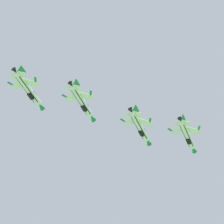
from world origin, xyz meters
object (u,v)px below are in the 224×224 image
(fighter_jet_lead, at_px, (187,135))
(fighter_jet_left_outer, at_px, (28,89))
(fighter_jet_left_wing, at_px, (140,127))
(fighter_jet_right_wing, at_px, (82,102))

(fighter_jet_lead, xyz_separation_m, fighter_jet_left_outer, (-30.54, -40.17, 1.20))
(fighter_jet_lead, distance_m, fighter_jet_left_outer, 50.48)
(fighter_jet_left_wing, distance_m, fighter_jet_left_outer, 34.66)
(fighter_jet_left_outer, bearing_deg, fighter_jet_left_wing, 44.24)
(fighter_jet_right_wing, bearing_deg, fighter_jet_left_wing, 45.18)
(fighter_jet_lead, height_order, fighter_jet_right_wing, fighter_jet_right_wing)
(fighter_jet_lead, distance_m, fighter_jet_left_wing, 16.02)
(fighter_jet_right_wing, relative_size, fighter_jet_left_outer, 1.00)
(fighter_jet_right_wing, height_order, fighter_jet_left_outer, fighter_jet_right_wing)
(fighter_jet_lead, xyz_separation_m, fighter_jet_left_wing, (-9.86, -12.51, -1.74))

